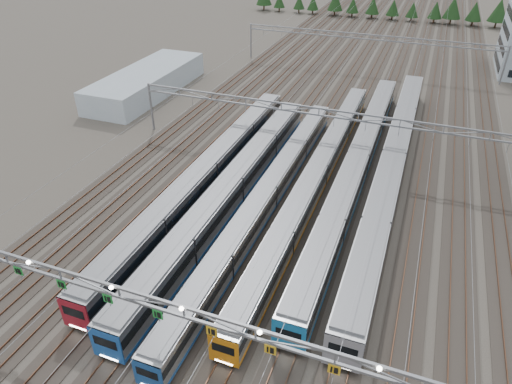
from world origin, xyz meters
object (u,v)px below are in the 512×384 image
(train_a, at_px, (207,174))
(gantry_mid, at_px, (318,118))
(train_d, at_px, (317,174))
(west_shed, at_px, (147,82))
(gantry_far, at_px, (369,41))
(train_c, at_px, (267,196))
(gantry_near, at_px, (183,315))
(train_f, at_px, (392,164))
(train_b, at_px, (232,189))
(train_e, at_px, (357,165))

(train_a, height_order, gantry_mid, gantry_mid)
(train_d, relative_size, west_shed, 2.02)
(train_d, height_order, west_shed, west_shed)
(gantry_mid, distance_m, gantry_far, 45.00)
(train_a, relative_size, train_c, 0.97)
(gantry_near, relative_size, gantry_mid, 1.00)
(train_f, height_order, west_shed, west_shed)
(train_b, relative_size, west_shed, 1.71)
(train_f, bearing_deg, train_d, -146.64)
(gantry_far, bearing_deg, train_e, -82.17)
(train_f, bearing_deg, gantry_mid, 168.11)
(train_a, bearing_deg, gantry_near, -67.01)
(train_e, relative_size, gantry_far, 1.12)
(train_a, height_order, train_b, train_a)
(train_e, bearing_deg, gantry_mid, 148.76)
(train_a, relative_size, gantry_near, 0.93)
(train_b, xyz_separation_m, train_f, (18.00, 13.51, 0.10))
(train_b, xyz_separation_m, gantry_mid, (6.75, 15.88, 4.15))
(train_c, relative_size, gantry_near, 0.96)
(train_a, height_order, train_e, train_a)
(train_e, xyz_separation_m, gantry_near, (-6.80, -36.02, 4.89))
(train_f, bearing_deg, gantry_far, 103.36)
(train_a, xyz_separation_m, train_c, (9.00, -1.79, -0.30))
(train_a, height_order, west_shed, west_shed)
(gantry_near, bearing_deg, train_d, 85.87)
(train_d, height_order, train_e, train_e)
(train_e, bearing_deg, west_shed, 157.39)
(gantry_mid, xyz_separation_m, gantry_far, (0.00, 45.00, 0.00))
(train_b, bearing_deg, gantry_mid, 66.97)
(train_a, distance_m, train_c, 9.18)
(train_f, bearing_deg, train_e, -159.02)
(train_a, distance_m, gantry_near, 29.09)
(gantry_far, height_order, west_shed, gantry_far)
(train_d, relative_size, gantry_mid, 1.07)
(train_e, height_order, west_shed, west_shed)
(train_b, relative_size, gantry_near, 0.91)
(gantry_near, bearing_deg, gantry_far, 89.97)
(train_a, relative_size, train_d, 0.87)
(train_a, distance_m, train_b, 5.00)
(train_e, xyz_separation_m, gantry_mid, (-6.75, 4.09, 4.19))
(train_b, distance_m, gantry_far, 61.40)
(west_shed, bearing_deg, train_b, -44.05)
(train_b, height_order, gantry_near, gantry_near)
(train_d, height_order, train_f, train_f)
(train_b, distance_m, train_e, 17.92)
(train_b, xyz_separation_m, train_c, (4.50, 0.38, -0.29))
(west_shed, bearing_deg, gantry_near, -55.05)
(train_d, distance_m, train_e, 6.16)
(train_a, height_order, train_d, train_a)
(train_d, relative_size, train_f, 0.91)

